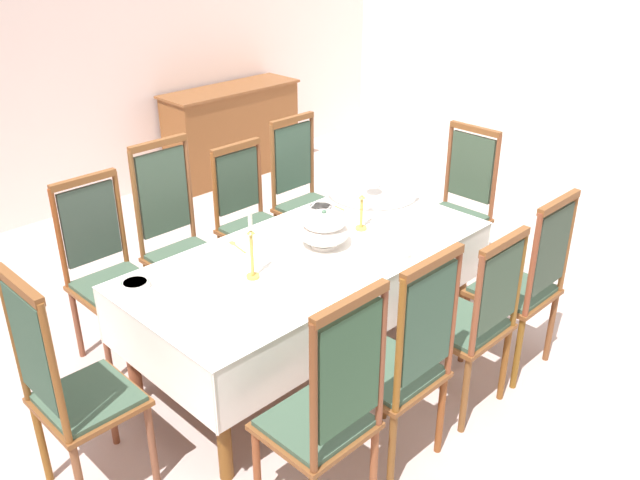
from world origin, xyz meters
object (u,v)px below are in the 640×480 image
(chair_north_d, at_px, (305,194))
(chair_head_west, at_px, (70,387))
(chair_head_east, at_px, (458,205))
(bowl_near_right, at_px, (321,208))
(chair_north_a, at_px, (107,269))
(bowl_near_left, at_px, (252,237))
(spoon_primary, at_px, (234,244))
(chair_south_d, at_px, (525,281))
(chair_south_b, at_px, (403,361))
(chair_north_b, at_px, (178,237))
(bowl_far_left, at_px, (396,253))
(bowl_far_right, at_px, (135,284))
(dining_table, at_px, (311,264))
(soup_tureen, at_px, (324,229))
(spoon_secondary, at_px, (331,204))
(chair_south_c, at_px, (473,318))
(chair_north_c, at_px, (251,218))
(chair_south_a, at_px, (327,411))
(sideboard, at_px, (233,132))
(candlestick_east, at_px, (361,210))
(candlestick_west, at_px, (252,252))

(chair_north_d, bearing_deg, chair_head_west, 21.59)
(chair_head_east, bearing_deg, bowl_near_right, 70.28)
(chair_north_a, distance_m, chair_north_d, 1.62)
(bowl_near_left, bearing_deg, spoon_primary, 166.93)
(chair_south_d, relative_size, chair_head_east, 0.99)
(chair_south_b, distance_m, chair_north_d, 2.13)
(chair_north_b, relative_size, chair_head_west, 1.03)
(bowl_far_left, height_order, bowl_far_right, bowl_far_left)
(chair_north_b, distance_m, bowl_far_left, 1.43)
(spoon_primary, bearing_deg, dining_table, -46.32)
(soup_tureen, bearing_deg, chair_north_d, 51.88)
(chair_head_west, relative_size, spoon_secondary, 6.68)
(chair_north_d, xyz_separation_m, bowl_near_left, (-0.96, -0.56, 0.17))
(chair_north_a, relative_size, chair_head_west, 0.95)
(spoon_primary, distance_m, spoon_secondary, 0.83)
(chair_south_c, xyz_separation_m, bowl_near_right, (0.15, 1.27, 0.19))
(chair_south_c, height_order, bowl_far_left, chair_south_c)
(chair_north_a, distance_m, bowl_far_right, 0.60)
(bowl_near_left, bearing_deg, chair_head_west, -165.38)
(dining_table, distance_m, chair_north_c, 0.96)
(chair_south_b, height_order, bowl_far_right, chair_south_b)
(chair_north_c, bearing_deg, soup_tureen, 77.91)
(chair_north_c, distance_m, bowl_near_left, 0.74)
(chair_south_a, bearing_deg, bowl_far_left, 26.09)
(soup_tureen, bearing_deg, sideboard, 61.16)
(soup_tureen, distance_m, spoon_primary, 0.53)
(chair_north_c, bearing_deg, bowl_far_right, 24.43)
(chair_south_a, relative_size, candlestick_east, 3.70)
(chair_south_b, bearing_deg, sideboard, 62.40)
(chair_south_a, distance_m, spoon_secondary, 1.89)
(chair_north_a, relative_size, bowl_near_left, 6.46)
(chair_north_d, distance_m, bowl_far_left, 1.40)
(spoon_primary, bearing_deg, chair_north_b, 103.19)
(chair_north_d, height_order, candlestick_east, chair_north_d)
(chair_north_b, xyz_separation_m, candlestick_east, (0.71, -0.91, 0.25))
(chair_north_c, bearing_deg, spoon_secondary, 117.88)
(bowl_near_right, xyz_separation_m, bowl_far_left, (-0.15, -0.75, 0.00))
(chair_south_b, distance_m, candlestick_west, 0.97)
(spoon_primary, bearing_deg, chair_south_d, -40.48)
(soup_tureen, xyz_separation_m, spoon_secondary, (0.46, 0.39, -0.11))
(chair_head_east, height_order, candlestick_east, chair_head_east)
(chair_south_a, relative_size, soup_tureen, 4.19)
(bowl_near_right, bearing_deg, spoon_secondary, 12.12)
(spoon_primary, bearing_deg, soup_tureen, -36.48)
(sideboard, bearing_deg, candlestick_east, 66.26)
(chair_north_a, bearing_deg, bowl_near_left, 139.42)
(chair_south_d, height_order, bowl_far_right, chair_south_d)
(candlestick_west, height_order, sideboard, candlestick_west)
(chair_south_b, bearing_deg, bowl_far_right, 116.59)
(chair_north_c, relative_size, bowl_far_right, 7.20)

